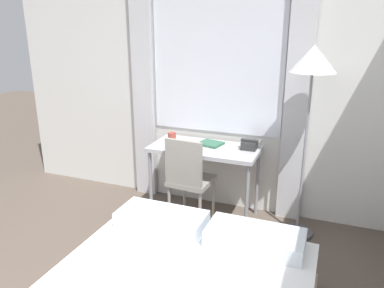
{
  "coord_description": "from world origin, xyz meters",
  "views": [
    {
      "loc": [
        1.25,
        -0.77,
        1.96
      ],
      "look_at": [
        0.08,
        2.23,
        0.92
      ],
      "focal_mm": 35.0,
      "sensor_mm": 36.0,
      "label": 1
    }
  ],
  "objects_px": {
    "desk_chair": "(189,176)",
    "telephone": "(249,145)",
    "mug": "(172,137)",
    "desk": "(205,153)",
    "standing_lamp": "(312,75)",
    "book": "(211,144)"
  },
  "relations": [
    {
      "from": "desk_chair",
      "to": "telephone",
      "type": "height_order",
      "value": "desk_chair"
    },
    {
      "from": "standing_lamp",
      "to": "telephone",
      "type": "height_order",
      "value": "standing_lamp"
    },
    {
      "from": "telephone",
      "to": "desk_chair",
      "type": "bearing_deg",
      "value": -148.32
    },
    {
      "from": "desk_chair",
      "to": "mug",
      "type": "height_order",
      "value": "desk_chair"
    },
    {
      "from": "telephone",
      "to": "desk",
      "type": "bearing_deg",
      "value": -168.58
    },
    {
      "from": "desk",
      "to": "desk_chair",
      "type": "xyz_separation_m",
      "value": [
        -0.08,
        -0.23,
        -0.17
      ]
    },
    {
      "from": "desk_chair",
      "to": "telephone",
      "type": "xyz_separation_m",
      "value": [
        0.52,
        0.32,
        0.29
      ]
    },
    {
      "from": "mug",
      "to": "telephone",
      "type": "bearing_deg",
      "value": 2.04
    },
    {
      "from": "telephone",
      "to": "mug",
      "type": "height_order",
      "value": "telephone"
    },
    {
      "from": "telephone",
      "to": "book",
      "type": "height_order",
      "value": "telephone"
    },
    {
      "from": "desk_chair",
      "to": "mug",
      "type": "relative_size",
      "value": 9.93
    },
    {
      "from": "desk",
      "to": "standing_lamp",
      "type": "relative_size",
      "value": 0.61
    },
    {
      "from": "desk",
      "to": "standing_lamp",
      "type": "distance_m",
      "value": 1.29
    },
    {
      "from": "desk",
      "to": "telephone",
      "type": "relative_size",
      "value": 6.44
    },
    {
      "from": "standing_lamp",
      "to": "telephone",
      "type": "bearing_deg",
      "value": 168.01
    },
    {
      "from": "desk_chair",
      "to": "telephone",
      "type": "distance_m",
      "value": 0.68
    },
    {
      "from": "desk",
      "to": "mug",
      "type": "xyz_separation_m",
      "value": [
        -0.39,
        0.06,
        0.12
      ]
    },
    {
      "from": "mug",
      "to": "desk_chair",
      "type": "bearing_deg",
      "value": -43.56
    },
    {
      "from": "desk_chair",
      "to": "standing_lamp",
      "type": "xyz_separation_m",
      "value": [
        1.06,
        0.21,
        1.02
      ]
    },
    {
      "from": "desk",
      "to": "book",
      "type": "xyz_separation_m",
      "value": [
        0.03,
        0.08,
        0.09
      ]
    },
    {
      "from": "book",
      "to": "telephone",
      "type": "bearing_deg",
      "value": 1.11
    },
    {
      "from": "standing_lamp",
      "to": "telephone",
      "type": "distance_m",
      "value": 0.91
    }
  ]
}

